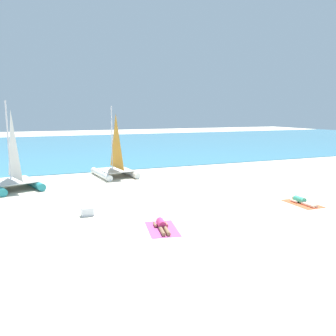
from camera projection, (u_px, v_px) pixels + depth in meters
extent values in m
plane|color=beige|center=(145.00, 176.00, 23.90)|extent=(120.00, 120.00, 0.00)
cube|color=teal|center=(89.00, 146.00, 44.60)|extent=(120.00, 40.00, 0.05)
cylinder|color=white|center=(101.00, 174.00, 23.35)|extent=(0.80, 3.70, 0.42)
cylinder|color=white|center=(128.00, 172.00, 24.25)|extent=(0.80, 3.70, 0.42)
cube|color=silver|center=(115.00, 170.00, 23.61)|extent=(2.16, 2.54, 0.05)
cylinder|color=silver|center=(112.00, 138.00, 23.72)|extent=(0.09, 0.09, 4.38)
pyramid|color=orange|center=(116.00, 141.00, 22.98)|extent=(0.25, 1.92, 3.68)
cylinder|color=teal|center=(31.00, 182.00, 20.63)|extent=(1.55, 3.83, 0.44)
cube|color=silver|center=(14.00, 181.00, 19.82)|extent=(2.66, 2.96, 0.06)
cylinder|color=silver|center=(8.00, 141.00, 19.87)|extent=(0.09, 0.09, 4.61)
pyramid|color=white|center=(13.00, 144.00, 19.20)|extent=(0.64, 1.95, 3.87)
cube|color=#D84C99|center=(162.00, 229.00, 13.08)|extent=(1.44, 2.07, 0.01)
cylinder|color=#D83372|center=(161.00, 223.00, 13.24)|extent=(0.41, 0.67, 0.30)
sphere|color=#8C6647|center=(159.00, 220.00, 13.64)|extent=(0.22, 0.22, 0.22)
cylinder|color=#8C6647|center=(162.00, 231.00, 12.61)|extent=(0.28, 0.79, 0.14)
cylinder|color=#8C6647|center=(167.00, 231.00, 12.65)|extent=(0.28, 0.79, 0.14)
cylinder|color=#8C6647|center=(155.00, 225.00, 13.37)|extent=(0.18, 0.46, 0.10)
cylinder|color=#8C6647|center=(166.00, 224.00, 13.45)|extent=(0.18, 0.46, 0.10)
cube|color=#EA5933|center=(302.00, 204.00, 16.64)|extent=(1.15, 1.93, 0.01)
cylinder|color=#3FB28C|center=(300.00, 200.00, 16.80)|extent=(0.32, 0.63, 0.30)
sphere|color=beige|center=(294.00, 198.00, 17.17)|extent=(0.22, 0.22, 0.22)
cylinder|color=beige|center=(308.00, 205.00, 16.18)|extent=(0.16, 0.78, 0.14)
cylinder|color=beige|center=(311.00, 204.00, 16.24)|extent=(0.16, 0.78, 0.14)
cylinder|color=beige|center=(294.00, 201.00, 16.88)|extent=(0.11, 0.45, 0.10)
cylinder|color=beige|center=(301.00, 200.00, 17.03)|extent=(0.11, 0.45, 0.10)
cube|color=white|center=(87.00, 211.00, 14.74)|extent=(0.50, 0.36, 0.36)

